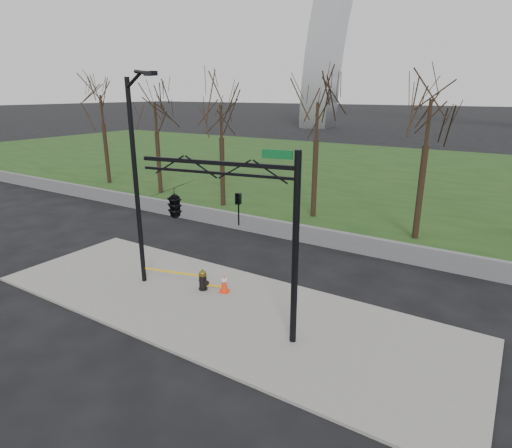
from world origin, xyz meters
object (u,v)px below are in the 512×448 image
Objects in this scene: street_light at (137,170)px; traffic_signal_mast at (196,205)px; fire_hydrant at (203,280)px; traffic_cone at (224,283)px.

traffic_signal_mast is at bearing 3.01° from street_light.
fire_hydrant is 0.14× the size of traffic_signal_mast.
street_light reaches higher than fire_hydrant.
fire_hydrant is at bearing -160.43° from traffic_cone.
street_light is at bearing -162.29° from traffic_cone.
traffic_signal_mast is at bearing -74.26° from traffic_cone.
street_light is at bearing 152.56° from traffic_signal_mast.
traffic_signal_mast reaches higher than traffic_cone.
traffic_cone is (0.81, 0.29, -0.04)m from fire_hydrant.
traffic_signal_mast is (1.42, -1.88, 3.65)m from fire_hydrant.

